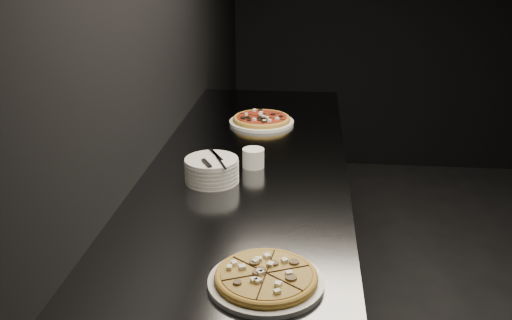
# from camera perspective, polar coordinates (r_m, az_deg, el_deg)

# --- Properties ---
(wall_left) EXTENTS (0.02, 5.00, 2.80)m
(wall_left) POSITION_cam_1_polar(r_m,az_deg,el_deg) (2.03, -11.81, 11.80)
(wall_left) COLOR black
(wall_left) RESTS_ON floor
(counter) EXTENTS (0.74, 2.44, 0.92)m
(counter) POSITION_cam_1_polar(r_m,az_deg,el_deg) (2.30, -0.97, -11.93)
(counter) COLOR #55575C
(counter) RESTS_ON floor
(pizza_mushroom) EXTENTS (0.34, 0.34, 0.03)m
(pizza_mushroom) POSITION_cam_1_polar(r_m,az_deg,el_deg) (1.43, 1.02, -11.75)
(pizza_mushroom) COLOR silver
(pizza_mushroom) RESTS_ON counter
(pizza_tomato) EXTENTS (0.34, 0.34, 0.03)m
(pizza_tomato) POSITION_cam_1_polar(r_m,az_deg,el_deg) (2.64, 0.57, 4.05)
(pizza_tomato) COLOR silver
(pizza_tomato) RESTS_ON counter
(plate_stack) EXTENTS (0.19, 0.19, 0.08)m
(plate_stack) POSITION_cam_1_polar(r_m,az_deg,el_deg) (2.00, -4.45, -1.00)
(plate_stack) COLOR silver
(plate_stack) RESTS_ON counter
(cutlery) EXTENTS (0.08, 0.20, 0.01)m
(cutlery) POSITION_cam_1_polar(r_m,az_deg,el_deg) (1.97, -4.34, 0.03)
(cutlery) COLOR silver
(cutlery) RESTS_ON plate_stack
(ramekin) EXTENTS (0.08, 0.08, 0.07)m
(ramekin) POSITION_cam_1_polar(r_m,az_deg,el_deg) (2.12, -0.27, 0.25)
(ramekin) COLOR silver
(ramekin) RESTS_ON counter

